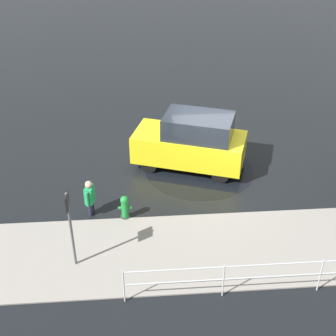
{
  "coord_description": "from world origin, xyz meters",
  "views": [
    {
      "loc": [
        2.56,
        14.05,
        9.11
      ],
      "look_at": [
        1.57,
        1.17,
        0.9
      ],
      "focal_mm": 50.0,
      "sensor_mm": 36.0,
      "label": 1
    }
  ],
  "objects": [
    {
      "name": "moving_hatchback",
      "position": [
        0.62,
        -0.3,
        1.03
      ],
      "size": [
        4.24,
        2.89,
        2.06
      ],
      "color": "yellow",
      "rests_on": "ground"
    },
    {
      "name": "sign_post",
      "position": [
        4.35,
        4.49,
        1.58
      ],
      "size": [
        0.07,
        0.44,
        2.4
      ],
      "color": "#4C4C51",
      "rests_on": "ground"
    },
    {
      "name": "ground_plane",
      "position": [
        0.0,
        0.0,
        0.0
      ],
      "size": [
        60.0,
        60.0,
        0.0
      ],
      "primitive_type": "plane",
      "color": "black"
    },
    {
      "name": "fire_hydrant",
      "position": [
        3.0,
        2.53,
        0.4
      ],
      "size": [
        0.42,
        0.31,
        0.8
      ],
      "color": "#197A2D",
      "rests_on": "ground"
    },
    {
      "name": "pedestrian",
      "position": [
        4.06,
        2.24,
        0.68
      ],
      "size": [
        0.33,
        0.55,
        1.22
      ],
      "color": "#1E8C4C",
      "rests_on": "ground"
    },
    {
      "name": "kerb_strip",
      "position": [
        0.0,
        4.2,
        0.02
      ],
      "size": [
        24.0,
        3.2,
        0.04
      ],
      "primitive_type": "cube",
      "color": "gray",
      "rests_on": "ground"
    },
    {
      "name": "puddle_patch",
      "position": [
        0.34,
        -0.08,
        0.0
      ],
      "size": [
        3.91,
        3.91,
        0.01
      ],
      "primitive_type": "cylinder",
      "color": "black",
      "rests_on": "ground"
    },
    {
      "name": "metal_railing",
      "position": [
        -1.91,
        5.9,
        0.73
      ],
      "size": [
        9.89,
        0.04,
        1.05
      ],
      "color": "#B7BABF",
      "rests_on": "ground"
    }
  ]
}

